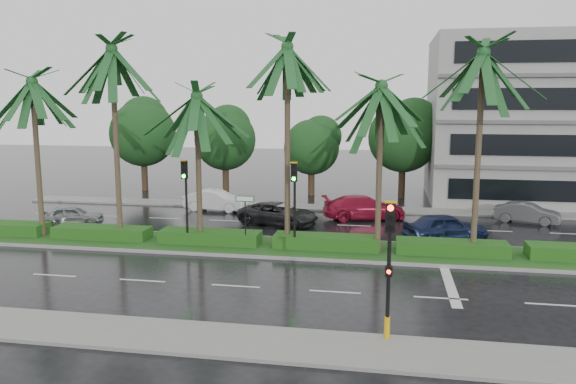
% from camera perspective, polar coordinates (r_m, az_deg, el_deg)
% --- Properties ---
extents(ground, '(120.00, 120.00, 0.00)m').
position_cam_1_polar(ground, '(27.60, -2.56, -6.24)').
color(ground, black).
rests_on(ground, ground).
extents(near_sidewalk, '(40.00, 2.40, 0.12)m').
position_cam_1_polar(near_sidewalk, '(18.32, -9.78, -14.38)').
color(near_sidewalk, slate).
rests_on(near_sidewalk, ground).
extents(far_sidewalk, '(40.00, 2.00, 0.12)m').
position_cam_1_polar(far_sidewalk, '(39.09, 1.29, -1.54)').
color(far_sidewalk, slate).
rests_on(far_sidewalk, ground).
extents(median, '(36.00, 4.00, 0.15)m').
position_cam_1_polar(median, '(28.53, -2.12, -5.56)').
color(median, gray).
rests_on(median, ground).
extents(hedge, '(35.20, 1.40, 0.60)m').
position_cam_1_polar(hedge, '(28.43, -2.12, -4.84)').
color(hedge, '#1E4814').
rests_on(hedge, median).
extents(lane_markings, '(34.00, 13.06, 0.01)m').
position_cam_1_polar(lane_markings, '(26.71, 3.65, -6.77)').
color(lane_markings, silver).
rests_on(lane_markings, ground).
extents(palm_row, '(26.30, 4.20, 10.63)m').
position_cam_1_polar(palm_row, '(27.90, -4.77, 11.00)').
color(palm_row, '#403225').
rests_on(palm_row, median).
extents(signal_near, '(0.34, 0.45, 4.36)m').
position_cam_1_polar(signal_near, '(17.26, 10.21, -7.26)').
color(signal_near, black).
rests_on(signal_near, near_sidewalk).
extents(signal_median_left, '(0.34, 0.42, 4.36)m').
position_cam_1_polar(signal_median_left, '(28.38, -10.38, 0.24)').
color(signal_median_left, black).
rests_on(signal_median_left, median).
extents(signal_median_right, '(0.34, 0.42, 4.36)m').
position_cam_1_polar(signal_median_right, '(26.96, 0.65, -0.08)').
color(signal_median_right, black).
rests_on(signal_median_right, median).
extents(street_sign, '(0.95, 0.09, 2.60)m').
position_cam_1_polar(street_sign, '(27.80, -4.39, -1.65)').
color(street_sign, black).
rests_on(street_sign, median).
extents(bg_trees, '(32.89, 5.38, 7.77)m').
position_cam_1_polar(bg_trees, '(44.21, 0.73, 5.69)').
color(bg_trees, '#382A19').
rests_on(bg_trees, ground).
extents(building, '(16.00, 10.00, 12.00)m').
position_cam_1_polar(building, '(45.36, 24.48, 6.69)').
color(building, gray).
rests_on(building, ground).
extents(car_silver, '(2.70, 3.92, 1.24)m').
position_cam_1_polar(car_silver, '(35.79, -21.08, -2.25)').
color(car_silver, gray).
rests_on(car_silver, ground).
extents(car_white, '(1.96, 4.45, 1.42)m').
position_cam_1_polar(car_white, '(38.30, -7.33, -0.84)').
color(car_white, silver).
rests_on(car_white, ground).
extents(car_darkgrey, '(3.39, 5.23, 1.34)m').
position_cam_1_polar(car_darkgrey, '(33.71, -0.99, -2.22)').
color(car_darkgrey, black).
rests_on(car_darkgrey, ground).
extents(car_red, '(3.38, 5.54, 1.50)m').
position_cam_1_polar(car_red, '(35.59, 7.72, -1.56)').
color(car_red, maroon).
rests_on(car_red, ground).
extents(car_blue, '(3.36, 4.78, 1.51)m').
position_cam_1_polar(car_blue, '(30.83, 15.72, -3.49)').
color(car_blue, '#161F43').
rests_on(car_blue, ground).
extents(car_grey, '(2.51, 4.00, 1.25)m').
position_cam_1_polar(car_grey, '(37.20, 23.11, -1.95)').
color(car_grey, '#535558').
rests_on(car_grey, ground).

